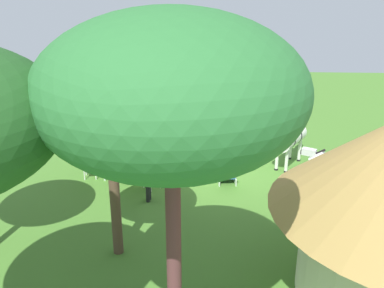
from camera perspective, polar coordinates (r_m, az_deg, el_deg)
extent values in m
plane|color=#45762A|center=(14.58, 4.40, -3.46)|extent=(36.00, 36.00, 0.00)
cylinder|color=brown|center=(13.80, -8.64, 0.31)|extent=(0.10, 0.10, 2.39)
cone|color=beige|center=(13.34, -9.01, 6.86)|extent=(3.27, 3.27, 0.85)
cube|color=silver|center=(13.97, -8.54, -1.52)|extent=(1.61, 0.97, 0.04)
cylinder|color=silver|center=(13.65, -5.70, -3.61)|extent=(0.06, 0.06, 0.70)
cylinder|color=silver|center=(13.89, -11.68, -3.51)|extent=(0.06, 0.06, 0.70)
cylinder|color=silver|center=(14.37, -5.36, -2.33)|extent=(0.06, 0.06, 0.70)
cylinder|color=silver|center=(14.60, -11.04, -2.27)|extent=(0.06, 0.06, 0.70)
cube|color=silver|center=(15.10, -6.36, -0.82)|extent=(0.54, 0.52, 0.04)
cube|color=silver|center=(15.18, -6.09, 0.21)|extent=(0.43, 0.16, 0.45)
cylinder|color=silver|center=(14.95, -5.96, -1.95)|extent=(0.04, 0.04, 0.45)
cylinder|color=silver|center=(15.11, -7.27, -1.77)|extent=(0.04, 0.04, 0.45)
cylinder|color=silver|center=(15.25, -5.40, -1.47)|extent=(0.04, 0.04, 0.45)
cylinder|color=silver|center=(15.41, -6.69, -1.29)|extent=(0.04, 0.04, 0.45)
cube|color=white|center=(14.19, -13.48, -2.70)|extent=(0.48, 0.50, 0.04)
cube|color=white|center=(14.14, -14.31, -1.88)|extent=(0.11, 0.44, 0.45)
cylinder|color=white|center=(14.43, -12.61, -3.20)|extent=(0.04, 0.04, 0.45)
cylinder|color=white|center=(14.09, -12.77, -3.82)|extent=(0.04, 0.04, 0.45)
cylinder|color=white|center=(14.48, -14.02, -3.24)|extent=(0.04, 0.04, 0.45)
cylinder|color=white|center=(14.14, -14.22, -3.86)|extent=(0.04, 0.04, 0.45)
cube|color=white|center=(13.14, -5.41, -4.10)|extent=(0.61, 0.61, 0.04)
cube|color=white|center=(12.91, -4.93, -3.46)|extent=(0.34, 0.34, 0.45)
cylinder|color=white|center=(13.27, -6.50, -4.97)|extent=(0.04, 0.04, 0.45)
cylinder|color=white|center=(13.47, -5.20, -4.52)|extent=(0.04, 0.04, 0.45)
cylinder|color=white|center=(13.01, -5.56, -5.48)|extent=(0.04, 0.04, 0.45)
cylinder|color=white|center=(13.21, -4.24, -5.01)|extent=(0.04, 0.04, 0.45)
cylinder|color=black|center=(12.48, -5.79, -5.72)|extent=(0.12, 0.12, 0.82)
cylinder|color=black|center=(12.35, -5.95, -6.01)|extent=(0.12, 0.12, 0.82)
cube|color=silver|center=(12.13, -5.99, -2.89)|extent=(0.25, 0.46, 0.58)
cylinder|color=#A36D4F|center=(12.34, -5.70, -2.37)|extent=(0.09, 0.09, 0.55)
cylinder|color=#A36D4F|center=(11.90, -6.29, -3.29)|extent=(0.09, 0.09, 0.55)
sphere|color=#A36D4F|center=(11.97, -6.06, -1.04)|extent=(0.22, 0.22, 0.22)
cylinder|color=black|center=(17.59, 9.79, 1.99)|extent=(0.12, 0.12, 0.84)
cylinder|color=black|center=(17.67, 9.38, 2.10)|extent=(0.12, 0.12, 0.84)
cube|color=silver|center=(17.42, 9.72, 4.28)|extent=(0.49, 0.45, 0.59)
cylinder|color=tan|center=(17.29, 10.44, 4.17)|extent=(0.09, 0.09, 0.56)
cylinder|color=tan|center=(17.55, 9.02, 4.50)|extent=(0.09, 0.09, 0.56)
sphere|color=tan|center=(17.31, 9.81, 5.65)|extent=(0.23, 0.23, 0.23)
cube|color=#346BAA|center=(13.64, 4.64, -4.20)|extent=(0.58, 0.60, 0.03)
cube|color=white|center=(13.29, 4.81, -3.78)|extent=(0.57, 0.57, 0.36)
cube|color=silver|center=(13.60, 3.56, -4.75)|extent=(0.10, 0.61, 0.22)
cube|color=silver|center=(13.67, 5.74, -4.69)|extent=(0.10, 0.61, 0.22)
cylinder|color=silver|center=(12.71, 19.82, -3.35)|extent=(1.70, 1.34, 0.68)
cylinder|color=black|center=(12.67, 21.19, -3.62)|extent=(0.40, 0.65, 0.70)
cylinder|color=black|center=(12.76, 18.60, -3.11)|extent=(0.40, 0.65, 0.70)
cylinder|color=silver|center=(12.80, 16.53, -1.93)|extent=(0.63, 0.53, 0.51)
cube|color=silver|center=(12.80, 15.41, -1.03)|extent=(0.44, 0.35, 0.20)
cube|color=black|center=(12.86, 14.63, -1.01)|extent=(0.16, 0.16, 0.12)
cube|color=black|center=(12.72, 16.62, -1.10)|extent=(0.34, 0.21, 0.28)
cylinder|color=silver|center=(12.91, 16.74, -5.73)|extent=(0.11, 0.11, 0.77)
cylinder|color=black|center=(13.07, 16.58, -7.13)|extent=(0.13, 0.13, 0.06)
cylinder|color=silver|center=(13.24, 17.18, -5.11)|extent=(0.11, 0.11, 0.77)
cylinder|color=black|center=(13.39, 17.03, -6.47)|extent=(0.13, 0.13, 0.06)
cylinder|color=silver|center=(12.72, 21.90, -6.80)|extent=(0.11, 0.11, 0.77)
cylinder|color=black|center=(12.88, 21.69, -8.20)|extent=(0.13, 0.13, 0.06)
cylinder|color=silver|center=(13.06, 22.21, -6.13)|extent=(0.11, 0.11, 0.77)
cylinder|color=black|center=(13.21, 22.01, -7.51)|extent=(0.13, 0.13, 0.06)
cylinder|color=black|center=(12.64, 23.43, -4.48)|extent=(0.23, 0.16, 0.53)
cylinder|color=silver|center=(15.90, -0.54, 2.63)|extent=(1.75, 1.44, 0.72)
cylinder|color=black|center=(16.05, 0.49, 2.79)|extent=(0.44, 0.67, 0.73)
cylinder|color=black|center=(15.78, -1.49, 2.48)|extent=(0.44, 0.67, 0.73)
cylinder|color=silver|center=(15.52, -3.21, 2.84)|extent=(0.64, 0.56, 0.52)
cube|color=silver|center=(15.37, -4.17, 3.26)|extent=(0.44, 0.36, 0.20)
cube|color=black|center=(15.31, -4.79, 3.06)|extent=(0.16, 0.16, 0.12)
cube|color=black|center=(15.46, -3.22, 3.55)|extent=(0.34, 0.22, 0.28)
cylinder|color=silver|center=(15.70, -2.21, -0.14)|extent=(0.11, 0.11, 0.76)
cylinder|color=black|center=(15.82, -2.19, -1.33)|extent=(0.13, 0.13, 0.06)
cylinder|color=silver|center=(16.03, -2.81, 0.30)|extent=(0.11, 0.11, 0.76)
cylinder|color=black|center=(16.16, -2.79, -0.87)|extent=(0.13, 0.13, 0.06)
cylinder|color=silver|center=(16.22, 1.71, 0.56)|extent=(0.11, 0.11, 0.76)
cylinder|color=black|center=(16.34, 1.70, -0.60)|extent=(0.13, 0.13, 0.06)
cylinder|color=silver|center=(16.55, 1.05, 0.97)|extent=(0.11, 0.11, 0.76)
cylinder|color=black|center=(16.67, 1.04, -0.17)|extent=(0.13, 0.13, 0.06)
cylinder|color=black|center=(16.32, 2.15, 2.71)|extent=(0.23, 0.16, 0.53)
cylinder|color=silver|center=(14.90, 12.97, 0.87)|extent=(1.34, 1.68, 0.62)
cylinder|color=black|center=(14.62, 12.52, 0.52)|extent=(0.59, 0.39, 0.64)
cylinder|color=black|center=(15.16, 13.37, 1.16)|extent=(0.59, 0.39, 0.64)
cylinder|color=silver|center=(15.55, 14.10, 2.29)|extent=(0.51, 0.60, 0.49)
cube|color=silver|center=(15.76, 14.50, 3.10)|extent=(0.36, 0.44, 0.20)
cube|color=black|center=(15.93, 14.72, 3.16)|extent=(0.16, 0.16, 0.12)
cube|color=black|center=(15.50, 14.16, 3.00)|extent=(0.22, 0.34, 0.28)
cylinder|color=silver|center=(15.70, 13.02, -0.59)|extent=(0.11, 0.11, 0.80)
cylinder|color=black|center=(15.83, 12.91, -1.84)|extent=(0.13, 0.13, 0.06)
cylinder|color=silver|center=(15.60, 14.19, -0.84)|extent=(0.11, 0.11, 0.80)
cylinder|color=black|center=(15.73, 14.07, -2.09)|extent=(0.13, 0.13, 0.06)
cylinder|color=silver|center=(14.65, 11.29, -1.99)|extent=(0.11, 0.11, 0.80)
cylinder|color=black|center=(14.80, 11.20, -3.31)|extent=(0.13, 0.13, 0.06)
cylinder|color=silver|center=(14.54, 12.53, -2.27)|extent=(0.11, 0.11, 0.80)
cylinder|color=black|center=(14.68, 12.43, -3.60)|extent=(0.13, 0.13, 0.06)
cylinder|color=black|center=(14.19, 11.69, -0.45)|extent=(0.16, 0.23, 0.53)
cylinder|color=#4F3B2B|center=(9.73, -10.30, -6.80)|extent=(0.23, 0.23, 2.97)
ellipsoid|color=#376030|center=(8.97, -11.16, 5.51)|extent=(2.42, 2.42, 1.45)
cylinder|color=brown|center=(6.89, -2.41, -16.15)|extent=(0.23, 0.23, 3.56)
ellipsoid|color=#2A6C31|center=(5.69, -2.83, 7.06)|extent=(3.67, 3.67, 2.20)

